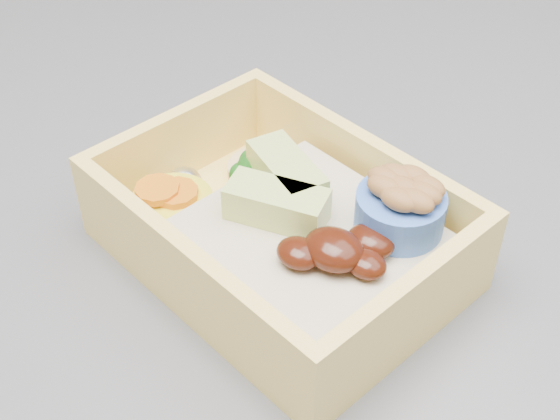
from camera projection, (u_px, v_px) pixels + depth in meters
The scene contains 1 object.
bento_box at pixel (292, 231), 0.39m from camera, with size 0.19×0.15×0.06m.
Camera 1 is at (0.33, -0.46, 1.20)m, focal length 50.00 mm.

